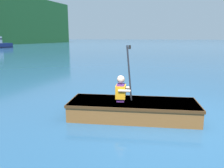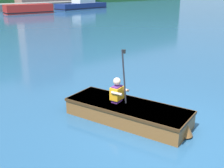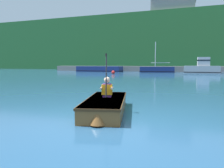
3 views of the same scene
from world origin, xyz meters
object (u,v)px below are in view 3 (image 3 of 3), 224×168
Objects in this scene: person_paddler at (107,88)px; channel_buoy at (113,72)px; moored_boat_dock_east_inner at (157,70)px; rowboat_foreground at (106,105)px; moored_boat_dock_center_far at (202,68)px; moored_boat_dock_center_near at (100,69)px.

person_paddler is 22.10m from channel_buoy.
rowboat_foreground is (2.59, -27.84, -0.20)m from moored_boat_dock_east_inner.
moored_boat_dock_east_inner is 1.77× the size of rowboat_foreground.
moored_boat_dock_east_inner is at bearing 95.23° from person_paddler.
moored_boat_dock_center_far is at bearing 81.98° from person_paddler.
rowboat_foreground is at bearing -66.78° from moored_boat_dock_center_near.
moored_boat_dock_center_far is 26.58m from person_paddler.
moored_boat_dock_center_near reaches higher than channel_buoy.
moored_boat_dock_center_near is 15.84m from moored_boat_dock_center_far.
moored_boat_dock_center_far is 6.36m from moored_boat_dock_east_inner.
moored_boat_dock_center_far is 3.80× the size of person_paddler.
moored_boat_dock_center_far is at bearing 26.48° from channel_buoy.
moored_boat_dock_center_near is 30.43m from person_paddler.
rowboat_foreground is at bearing -71.19° from channel_buoy.
moored_boat_dock_center_far reaches higher than person_paddler.
moored_boat_dock_center_near is 10.49× the size of channel_buoy.
person_paddler is (12.04, -27.94, 0.22)m from moored_boat_dock_center_near.
channel_buoy is (-4.63, -6.64, -0.19)m from moored_boat_dock_east_inner.
moored_boat_dock_east_inner is at bearing -2.37° from moored_boat_dock_center_near.
moored_boat_dock_east_inner is 27.96m from rowboat_foreground.
moored_boat_dock_east_inner reaches higher than moored_boat_dock_center_far.
person_paddler is at bearing 103.72° from rowboat_foreground.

